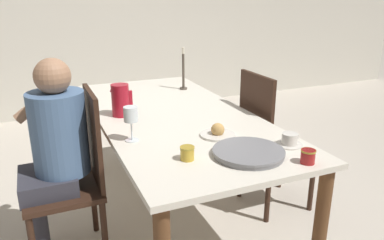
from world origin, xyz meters
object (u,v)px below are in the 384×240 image
(red_pitcher, at_px, (120,100))
(wine_glass_water, at_px, (131,116))
(serving_tray, at_px, (248,153))
(candlestick_tall, at_px, (183,73))
(person_seated, at_px, (54,146))
(jam_jar_amber, at_px, (308,156))
(chair_person_side, at_px, (76,175))
(chair_opposite, at_px, (268,141))
(jam_jar_red, at_px, (187,153))
(teacup_near_person, at_px, (290,140))
(bread_plate, at_px, (218,132))

(red_pitcher, distance_m, wine_glass_water, 0.45)
(serving_tray, height_order, candlestick_tall, candlestick_tall)
(person_seated, xyz_separation_m, candlestick_tall, (1.05, 0.70, 0.19))
(jam_jar_amber, bearing_deg, candlestick_tall, 89.99)
(jam_jar_amber, xyz_separation_m, candlestick_tall, (0.00, 1.51, 0.10))
(chair_person_side, height_order, jam_jar_amber, chair_person_side)
(chair_opposite, bearing_deg, jam_jar_red, -56.80)
(wine_glass_water, distance_m, candlestick_tall, 1.14)
(teacup_near_person, distance_m, serving_tray, 0.26)
(red_pitcher, relative_size, candlestick_tall, 0.60)
(wine_glass_water, bearing_deg, jam_jar_red, -62.38)
(bread_plate, height_order, jam_jar_amber, bread_plate)
(person_seated, height_order, jam_jar_red, person_seated)
(chair_opposite, relative_size, teacup_near_person, 7.22)
(red_pitcher, xyz_separation_m, bread_plate, (0.40, -0.56, -0.08))
(person_seated, relative_size, wine_glass_water, 6.35)
(chair_opposite, height_order, bread_plate, chair_opposite)
(chair_opposite, xyz_separation_m, bread_plate, (-0.57, -0.33, 0.26))
(red_pitcher, relative_size, bread_plate, 1.06)
(chair_opposite, xyz_separation_m, wine_glass_water, (-1.02, -0.21, 0.38))
(wine_glass_water, bearing_deg, jam_jar_amber, -41.33)
(bread_plate, relative_size, jam_jar_red, 2.78)
(teacup_near_person, xyz_separation_m, jam_jar_red, (-0.55, 0.04, 0.01))
(chair_opposite, xyz_separation_m, jam_jar_red, (-0.84, -0.55, 0.28))
(chair_person_side, distance_m, chair_opposite, 1.30)
(chair_person_side, relative_size, jam_jar_amber, 14.45)
(chair_person_side, distance_m, teacup_near_person, 1.19)
(chair_opposite, distance_m, person_seated, 1.41)
(chair_opposite, xyz_separation_m, teacup_near_person, (-0.29, -0.59, 0.27))
(wine_glass_water, distance_m, teacup_near_person, 0.82)
(teacup_near_person, height_order, candlestick_tall, candlestick_tall)
(wine_glass_water, relative_size, serving_tray, 0.54)
(person_seated, height_order, red_pitcher, person_seated)
(person_seated, distance_m, jam_jar_amber, 1.33)
(teacup_near_person, bearing_deg, wine_glass_water, 152.30)
(chair_opposite, relative_size, bread_plate, 5.20)
(red_pitcher, distance_m, serving_tray, 0.95)
(chair_person_side, relative_size, wine_glass_water, 5.35)
(teacup_near_person, relative_size, jam_jar_red, 2.00)
(jam_jar_red, bearing_deg, wine_glass_water, 117.62)
(wine_glass_water, xyz_separation_m, candlestick_tall, (0.67, 0.93, -0.01))
(teacup_near_person, bearing_deg, candlestick_tall, 92.42)
(chair_person_side, xyz_separation_m, serving_tray, (0.75, -0.61, 0.25))
(chair_person_side, height_order, candlestick_tall, candlestick_tall)
(serving_tray, xyz_separation_m, jam_jar_red, (-0.29, 0.07, 0.02))
(red_pitcher, height_order, jam_jar_red, red_pitcher)
(chair_person_side, height_order, red_pitcher, chair_person_side)
(wine_glass_water, bearing_deg, chair_person_side, 144.60)
(person_seated, relative_size, jam_jar_red, 17.15)
(person_seated, distance_m, red_pitcher, 0.50)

